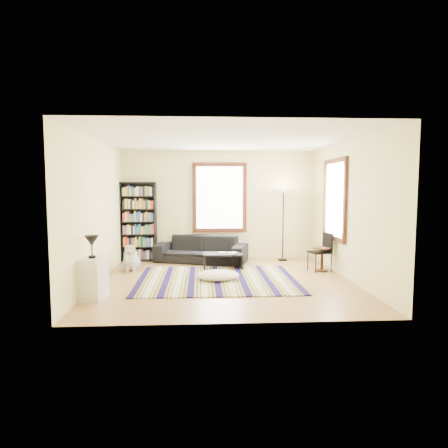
{
  "coord_description": "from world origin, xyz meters",
  "views": [
    {
      "loc": [
        -0.49,
        -7.85,
        1.89
      ],
      "look_at": [
        0.0,
        0.5,
        1.1
      ],
      "focal_mm": 32.0,
      "sensor_mm": 36.0,
      "label": 1
    }
  ],
  "objects": [
    {
      "name": "dog",
      "position": [
        -2.05,
        1.12,
        0.3
      ],
      "size": [
        0.45,
        0.62,
        0.6
      ],
      "primitive_type": null,
      "rotation": [
        0.0,
        0.0,
        0.03
      ],
      "color": "#B9B9B9",
      "rests_on": "floor"
    },
    {
      "name": "side_table",
      "position": [
        2.2,
        0.8,
        0.27
      ],
      "size": [
        0.45,
        0.45,
        0.54
      ],
      "primitive_type": "cylinder",
      "rotation": [
        0.0,
        0.0,
        -0.13
      ],
      "color": "#421F10",
      "rests_on": "floor"
    },
    {
      "name": "coffee_table",
      "position": [
        0.02,
        1.2,
        0.18
      ],
      "size": [
        1.02,
        0.77,
        0.36
      ],
      "primitive_type": "cube",
      "rotation": [
        0.0,
        0.0,
        0.34
      ],
      "color": "black",
      "rests_on": "floor"
    },
    {
      "name": "window_back",
      "position": [
        0.0,
        2.47,
        1.6
      ],
      "size": [
        1.2,
        0.06,
        1.6
      ],
      "primitive_type": "cube",
      "color": "white",
      "rests_on": "wall_back"
    },
    {
      "name": "white_cabinet",
      "position": [
        -2.3,
        -1.17,
        0.35
      ],
      "size": [
        0.45,
        0.55,
        0.7
      ],
      "primitive_type": "cube",
      "rotation": [
        0.0,
        0.0,
        -0.15
      ],
      "color": "silver",
      "rests_on": "floor"
    },
    {
      "name": "ceiling",
      "position": [
        0.0,
        0.0,
        2.85
      ],
      "size": [
        5.0,
        5.0,
        0.1
      ],
      "primitive_type": "cube",
      "color": "white",
      "rests_on": "floor"
    },
    {
      "name": "floor_lamp",
      "position": [
        1.6,
        2.15,
        0.93
      ],
      "size": [
        0.39,
        0.39,
        1.86
      ],
      "primitive_type": null,
      "rotation": [
        0.0,
        0.0,
        -0.37
      ],
      "color": "black",
      "rests_on": "floor"
    },
    {
      "name": "book_a",
      "position": [
        -0.08,
        1.2,
        0.37
      ],
      "size": [
        0.22,
        0.17,
        0.02
      ],
      "primitive_type": "imported",
      "rotation": [
        0.0,
        0.0,
        0.06
      ],
      "color": "beige",
      "rests_on": "coffee_table"
    },
    {
      "name": "folding_chair",
      "position": [
        2.15,
        0.79,
        0.43
      ],
      "size": [
        0.5,
        0.48,
        0.86
      ],
      "primitive_type": "cube",
      "rotation": [
        0.0,
        0.0,
        0.23
      ],
      "color": "black",
      "rests_on": "floor"
    },
    {
      "name": "book_b",
      "position": [
        0.17,
        1.25,
        0.37
      ],
      "size": [
        0.29,
        0.29,
        0.02
      ],
      "primitive_type": "imported",
      "rotation": [
        0.0,
        0.0,
        -0.74
      ],
      "color": "beige",
      "rests_on": "coffee_table"
    },
    {
      "name": "floor",
      "position": [
        0.0,
        0.0,
        -0.05
      ],
      "size": [
        5.0,
        5.0,
        0.1
      ],
      "primitive_type": "cube",
      "color": "#A06849",
      "rests_on": "ground"
    },
    {
      "name": "wall_left",
      "position": [
        -2.55,
        0.0,
        1.4
      ],
      "size": [
        0.1,
        5.0,
        2.8
      ],
      "primitive_type": "cube",
      "color": "#F9EAA8",
      "rests_on": "floor"
    },
    {
      "name": "wall_back",
      "position": [
        0.0,
        2.55,
        1.4
      ],
      "size": [
        5.0,
        0.1,
        2.8
      ],
      "primitive_type": "cube",
      "color": "#F9EAA8",
      "rests_on": "floor"
    },
    {
      "name": "table_lamp",
      "position": [
        -2.3,
        -1.17,
        0.89
      ],
      "size": [
        0.3,
        0.3,
        0.38
      ],
      "primitive_type": null,
      "rotation": [
        0.0,
        0.0,
        0.28
      ],
      "color": "black",
      "rests_on": "white_cabinet"
    },
    {
      "name": "bookshelf",
      "position": [
        -2.07,
        2.32,
        1.0
      ],
      "size": [
        0.9,
        0.3,
        2.0
      ],
      "primitive_type": "cube",
      "color": "black",
      "rests_on": "floor"
    },
    {
      "name": "sofa",
      "position": [
        -0.48,
        2.05,
        0.33
      ],
      "size": [
        2.41,
        1.5,
        0.66
      ],
      "primitive_type": "imported",
      "rotation": [
        0.0,
        0.0,
        -0.3
      ],
      "color": "black",
      "rests_on": "floor"
    },
    {
      "name": "floor_cushion",
      "position": [
        -0.14,
        0.04,
        0.11
      ],
      "size": [
        0.88,
        0.69,
        0.21
      ],
      "primitive_type": "ellipsoid",
      "rotation": [
        0.0,
        0.0,
        0.06
      ],
      "color": "white",
      "rests_on": "floor"
    },
    {
      "name": "rug",
      "position": [
        -0.17,
        0.08,
        0.01
      ],
      "size": [
        3.22,
        2.58,
        0.02
      ],
      "primitive_type": "cube",
      "color": "#120D41",
      "rests_on": "floor"
    },
    {
      "name": "window_right",
      "position": [
        2.47,
        0.8,
        1.6
      ],
      "size": [
        0.06,
        1.2,
        1.6
      ],
      "primitive_type": "cube",
      "color": "white",
      "rests_on": "wall_right"
    },
    {
      "name": "wall_front",
      "position": [
        0.0,
        -2.55,
        1.4
      ],
      "size": [
        5.0,
        0.1,
        2.8
      ],
      "primitive_type": "cube",
      "color": "#F9EAA8",
      "rests_on": "floor"
    },
    {
      "name": "wall_right",
      "position": [
        2.55,
        0.0,
        1.4
      ],
      "size": [
        0.1,
        5.0,
        2.8
      ],
      "primitive_type": "cube",
      "color": "#F9EAA8",
      "rests_on": "floor"
    }
  ]
}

